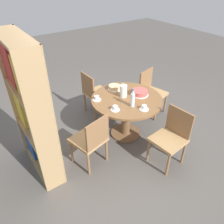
{
  "coord_description": "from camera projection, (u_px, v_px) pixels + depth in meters",
  "views": [
    {
      "loc": [
        -2.28,
        1.89,
        2.48
      ],
      "look_at": [
        0.0,
        0.28,
        0.57
      ],
      "focal_mm": 35.0,
      "sensor_mm": 36.0,
      "label": 1
    }
  ],
  "objects": [
    {
      "name": "bookshelf",
      "position": [
        33.0,
        112.0,
        2.72
      ],
      "size": [
        0.95,
        0.28,
        1.88
      ],
      "rotation": [
        0.0,
        0.0,
        3.14
      ],
      "color": "tan",
      "rests_on": "ground_plane"
    },
    {
      "name": "coffee_pot",
      "position": [
        123.0,
        91.0,
        3.42
      ],
      "size": [
        0.11,
        0.11,
        0.23
      ],
      "color": "white",
      "rests_on": "dining_table"
    },
    {
      "name": "chair_b",
      "position": [
        151.0,
        91.0,
        4.14
      ],
      "size": [
        0.51,
        0.51,
        0.85
      ],
      "rotation": [
        0.0,
        0.0,
        4.96
      ],
      "color": "olive",
      "rests_on": "ground_plane"
    },
    {
      "name": "cup_b",
      "position": [
        97.0,
        98.0,
        3.38
      ],
      "size": [
        0.14,
        0.14,
        0.07
      ],
      "color": "white",
      "rests_on": "dining_table"
    },
    {
      "name": "chair_a",
      "position": [
        171.0,
        136.0,
        3.07
      ],
      "size": [
        0.46,
        0.46,
        0.85
      ],
      "rotation": [
        0.0,
        0.0,
        3.23
      ],
      "color": "olive",
      "rests_on": "ground_plane"
    },
    {
      "name": "chair_c",
      "position": [
        95.0,
        92.0,
        4.11
      ],
      "size": [
        0.43,
        0.43,
        0.85
      ],
      "rotation": [
        0.0,
        0.0,
        6.32
      ],
      "color": "olive",
      "rests_on": "ground_plane"
    },
    {
      "name": "cup_a",
      "position": [
        144.0,
        108.0,
        3.15
      ],
      "size": [
        0.14,
        0.14,
        0.07
      ],
      "color": "white",
      "rests_on": "dining_table"
    },
    {
      "name": "cake_main",
      "position": [
        140.0,
        93.0,
        3.5
      ],
      "size": [
        0.28,
        0.28,
        0.08
      ],
      "color": "white",
      "rests_on": "dining_table"
    },
    {
      "name": "cup_c",
      "position": [
        115.0,
        108.0,
        3.14
      ],
      "size": [
        0.14,
        0.14,
        0.07
      ],
      "color": "white",
      "rests_on": "dining_table"
    },
    {
      "name": "ground_plane",
      "position": [
        125.0,
        133.0,
        3.83
      ],
      "size": [
        14.0,
        14.0,
        0.0
      ],
      "primitive_type": "plane",
      "color": "#56514C"
    },
    {
      "name": "dining_table",
      "position": [
        126.0,
        107.0,
        3.52
      ],
      "size": [
        1.13,
        1.13,
        0.72
      ],
      "color": "brown",
      "rests_on": "ground_plane"
    },
    {
      "name": "chair_d",
      "position": [
        91.0,
        139.0,
        3.01
      ],
      "size": [
        0.51,
        0.51,
        0.85
      ],
      "rotation": [
        0.0,
        0.0,
        8.09
      ],
      "color": "olive",
      "rests_on": "ground_plane"
    },
    {
      "name": "cake_second",
      "position": [
        114.0,
        88.0,
        3.65
      ],
      "size": [
        0.22,
        0.22,
        0.08
      ],
      "color": "white",
      "rests_on": "dining_table"
    },
    {
      "name": "water_bottle",
      "position": [
        133.0,
        100.0,
        3.18
      ],
      "size": [
        0.06,
        0.06,
        0.28
      ],
      "color": "silver",
      "rests_on": "dining_table"
    }
  ]
}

